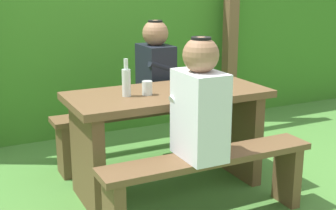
{
  "coord_description": "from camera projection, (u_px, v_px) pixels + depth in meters",
  "views": [
    {
      "loc": [
        -1.4,
        -2.82,
        1.48
      ],
      "look_at": [
        0.0,
        0.0,
        0.63
      ],
      "focal_mm": 49.68,
      "sensor_mm": 36.0,
      "label": 1
    }
  ],
  "objects": [
    {
      "name": "hedge_backdrop",
      "position": [
        85.0,
        34.0,
        4.91
      ],
      "size": [
        6.4,
        1.09,
        1.86
      ],
      "primitive_type": "cube",
      "color": "#3A7C24",
      "rests_on": "ground_plane"
    },
    {
      "name": "person_white_shirt",
      "position": [
        200.0,
        103.0,
        2.7
      ],
      "size": [
        0.25,
        0.35,
        0.72
      ],
      "color": "silver",
      "rests_on": "bench_near"
    },
    {
      "name": "ground_plane",
      "position": [
        168.0,
        187.0,
        3.43
      ],
      "size": [
        12.0,
        12.0,
        0.0
      ],
      "primitive_type": "plane",
      "color": "#477F35"
    },
    {
      "name": "person_black_coat",
      "position": [
        156.0,
        68.0,
        3.78
      ],
      "size": [
        0.25,
        0.35,
        0.72
      ],
      "color": "black",
      "rests_on": "bench_far"
    },
    {
      "name": "bench_near",
      "position": [
        209.0,
        175.0,
        2.85
      ],
      "size": [
        1.4,
        0.24,
        0.46
      ],
      "color": "brown",
      "rests_on": "ground_plane"
    },
    {
      "name": "bench_far",
      "position": [
        138.0,
        125.0,
        3.83
      ],
      "size": [
        1.4,
        0.24,
        0.46
      ],
      "color": "brown",
      "rests_on": "ground_plane"
    },
    {
      "name": "drinking_glass",
      "position": [
        147.0,
        88.0,
        3.12
      ],
      "size": [
        0.07,
        0.07,
        0.1
      ],
      "primitive_type": "cylinder",
      "color": "silver",
      "rests_on": "picnic_table"
    },
    {
      "name": "cell_phone",
      "position": [
        191.0,
        84.0,
        3.45
      ],
      "size": [
        0.13,
        0.16,
        0.01
      ],
      "primitive_type": "cube",
      "rotation": [
        0.0,
        0.0,
        -0.57
      ],
      "color": "silver",
      "rests_on": "picnic_table"
    },
    {
      "name": "pergola_post_right",
      "position": [
        231.0,
        29.0,
        4.86
      ],
      "size": [
        0.12,
        0.12,
        1.98
      ],
      "primitive_type": "cube",
      "color": "brown",
      "rests_on": "ground_plane"
    },
    {
      "name": "bottle_left",
      "position": [
        126.0,
        81.0,
        3.07
      ],
      "size": [
        0.06,
        0.06,
        0.25
      ],
      "color": "silver",
      "rests_on": "picnic_table"
    },
    {
      "name": "picnic_table",
      "position": [
        168.0,
        123.0,
        3.3
      ],
      "size": [
        1.4,
        0.64,
        0.73
      ],
      "color": "brown",
      "rests_on": "ground_plane"
    }
  ]
}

